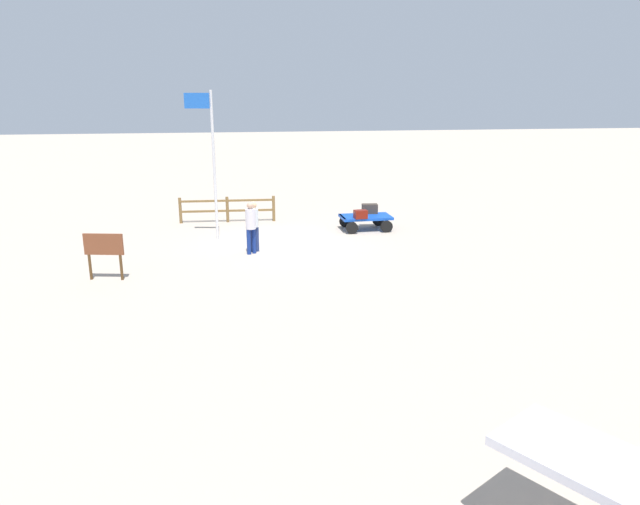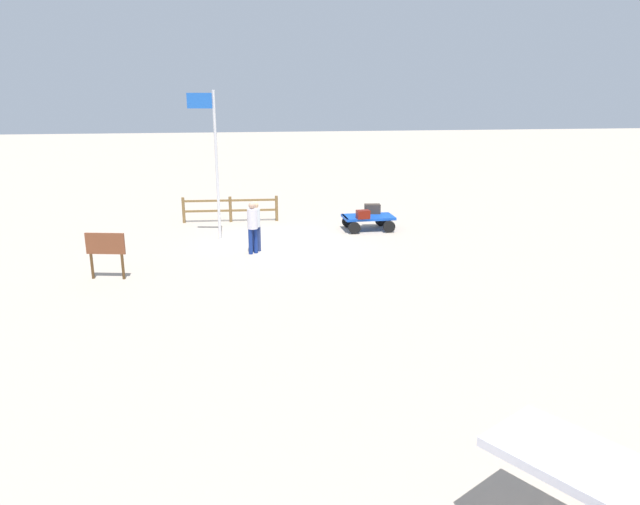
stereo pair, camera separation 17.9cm
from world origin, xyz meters
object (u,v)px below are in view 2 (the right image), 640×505
(flagpole, at_px, (213,154))
(signboard, at_px, (106,248))
(luggage_cart, at_px, (368,219))
(suitcase_navy, at_px, (372,209))
(suitcase_dark, at_px, (363,214))
(worker_trailing, at_px, (253,224))
(worker_lead, at_px, (255,222))

(flagpole, xyz_separation_m, signboard, (3.02, 4.32, -2.18))
(luggage_cart, xyz_separation_m, signboard, (8.79, 4.89, 0.50))
(suitcase_navy, distance_m, suitcase_dark, 1.04)
(suitcase_dark, relative_size, flagpole, 0.10)
(suitcase_navy, bearing_deg, signboard, 30.25)
(suitcase_navy, bearing_deg, worker_trailing, 33.48)
(worker_trailing, distance_m, flagpole, 3.29)
(suitcase_navy, relative_size, signboard, 0.47)
(luggage_cart, height_order, worker_trailing, worker_trailing)
(luggage_cart, relative_size, flagpole, 0.37)
(suitcase_dark, relative_size, worker_lead, 0.30)
(suitcase_navy, distance_m, worker_trailing, 5.80)
(worker_lead, bearing_deg, signboard, 28.78)
(luggage_cart, distance_m, flagpole, 6.39)
(suitcase_dark, relative_size, signboard, 0.38)
(worker_trailing, bearing_deg, flagpole, -61.04)
(worker_lead, height_order, flagpole, flagpole)
(worker_lead, distance_m, signboard, 4.96)
(flagpole, bearing_deg, suitcase_navy, -170.88)
(luggage_cart, xyz_separation_m, worker_trailing, (4.55, 2.79, 0.60))
(worker_lead, height_order, signboard, worker_lead)
(flagpole, bearing_deg, worker_lead, 124.57)
(luggage_cart, bearing_deg, suitcase_dark, 57.40)
(suitcase_navy, distance_m, flagpole, 6.58)
(worker_trailing, height_order, flagpole, flagpole)
(flagpole, bearing_deg, luggage_cart, -174.43)
(signboard, bearing_deg, luggage_cart, -150.95)
(worker_lead, bearing_deg, worker_trailing, 70.66)
(luggage_cart, relative_size, suitcase_dark, 3.81)
(worker_trailing, bearing_deg, suitcase_navy, -146.52)
(suitcase_navy, height_order, flagpole, flagpole)
(luggage_cart, relative_size, worker_lead, 1.15)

